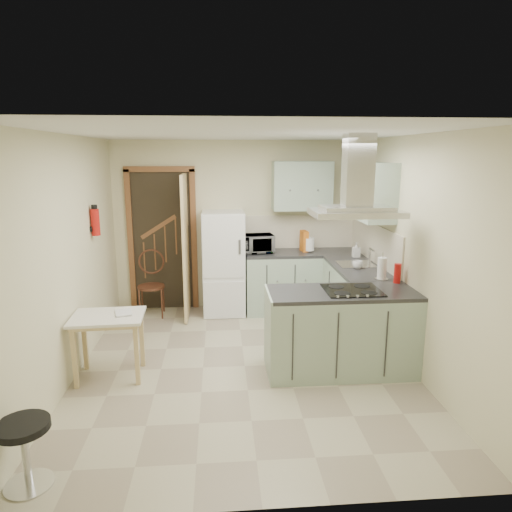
{
  "coord_description": "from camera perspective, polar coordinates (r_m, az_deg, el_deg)",
  "views": [
    {
      "loc": [
        -0.25,
        -4.67,
        2.3
      ],
      "look_at": [
        0.16,
        0.45,
        1.15
      ],
      "focal_mm": 32.0,
      "sensor_mm": 36.0,
      "label": 1
    }
  ],
  "objects": [
    {
      "name": "counter_back",
      "position": [
        6.79,
        3.28,
        -3.21
      ],
      "size": [
        1.08,
        0.6,
        0.9
      ],
      "primitive_type": "cube",
      "color": "#9EB2A0",
      "rests_on": "floor"
    },
    {
      "name": "hob",
      "position": [
        4.9,
        11.95,
        -4.2
      ],
      "size": [
        0.58,
        0.5,
        0.01
      ],
      "primitive_type": "cube",
      "color": "black",
      "rests_on": "peninsula"
    },
    {
      "name": "bentwood_chair",
      "position": [
        6.74,
        -12.97,
        -3.77
      ],
      "size": [
        0.4,
        0.4,
        0.87
      ],
      "primitive_type": "cube",
      "rotation": [
        0.0,
        0.0,
        0.04
      ],
      "color": "#4A3118",
      "rests_on": "floor"
    },
    {
      "name": "right_wall",
      "position": [
        5.2,
        18.7,
        0.31
      ],
      "size": [
        0.0,
        4.2,
        4.2
      ],
      "primitive_type": "plane",
      "rotation": [
        1.57,
        0.0,
        -1.57
      ],
      "color": "beige",
      "rests_on": "floor"
    },
    {
      "name": "fridge",
      "position": [
        6.65,
        -4.05,
        -0.88
      ],
      "size": [
        0.6,
        0.6,
        1.5
      ],
      "primitive_type": "cube",
      "color": "white",
      "rests_on": "floor"
    },
    {
      "name": "back_wall",
      "position": [
        6.85,
        -2.47,
        3.8
      ],
      "size": [
        3.6,
        0.0,
        3.6
      ],
      "primitive_type": "plane",
      "rotation": [
        1.57,
        0.0,
        0.0
      ],
      "color": "beige",
      "rests_on": "floor"
    },
    {
      "name": "cup",
      "position": [
        5.83,
        12.59,
        -1.08
      ],
      "size": [
        0.13,
        0.13,
        0.1
      ],
      "primitive_type": "imported",
      "rotation": [
        0.0,
        0.0,
        -0.02
      ],
      "color": "silver",
      "rests_on": "counter_right"
    },
    {
      "name": "stool",
      "position": [
        3.83,
        -26.84,
        -21.23
      ],
      "size": [
        0.49,
        0.49,
        0.5
      ],
      "primitive_type": "cylinder",
      "rotation": [
        0.0,
        0.0,
        0.42
      ],
      "color": "black",
      "rests_on": "floor"
    },
    {
      "name": "fire_extinguisher",
      "position": [
        5.82,
        -19.45,
        4.0
      ],
      "size": [
        0.1,
        0.1,
        0.32
      ],
      "primitive_type": "cylinder",
      "color": "#B2140F",
      "rests_on": "left_wall"
    },
    {
      "name": "paper_towel",
      "position": [
        5.39,
        15.47,
        -1.46
      ],
      "size": [
        0.14,
        0.14,
        0.26
      ],
      "primitive_type": "cylinder",
      "rotation": [
        0.0,
        0.0,
        0.4
      ],
      "color": "white",
      "rests_on": "counter_right"
    },
    {
      "name": "cereal_box",
      "position": [
        6.74,
        6.03,
        1.88
      ],
      "size": [
        0.1,
        0.21,
        0.3
      ],
      "primitive_type": "cube",
      "rotation": [
        0.0,
        0.0,
        0.11
      ],
      "color": "orange",
      "rests_on": "counter_back"
    },
    {
      "name": "left_wall",
      "position": [
        5.03,
        -22.44,
        -0.4
      ],
      "size": [
        0.0,
        4.2,
        4.2
      ],
      "primitive_type": "plane",
      "rotation": [
        1.57,
        0.0,
        1.57
      ],
      "color": "beige",
      "rests_on": "floor"
    },
    {
      "name": "kettle",
      "position": [
        6.71,
        6.66,
        1.47
      ],
      "size": [
        0.18,
        0.18,
        0.22
      ],
      "primitive_type": "cylinder",
      "rotation": [
        0.0,
        0.0,
        -0.17
      ],
      "color": "white",
      "rests_on": "counter_back"
    },
    {
      "name": "peninsula",
      "position": [
        5.02,
        10.6,
        -9.23
      ],
      "size": [
        1.55,
        0.65,
        0.9
      ],
      "primitive_type": "cube",
      "color": "#9EB2A0",
      "rests_on": "floor"
    },
    {
      "name": "wall_cabinet_right",
      "position": [
        5.84,
        14.26,
        7.83
      ],
      "size": [
        0.35,
        0.9,
        0.7
      ],
      "primitive_type": "cube",
      "color": "#9EB2A0",
      "rests_on": "right_wall"
    },
    {
      "name": "drop_leaf_table",
      "position": [
        5.08,
        -17.82,
        -10.69
      ],
      "size": [
        0.75,
        0.57,
        0.68
      ],
      "primitive_type": "cube",
      "rotation": [
        0.0,
        0.0,
        0.04
      ],
      "color": "tan",
      "rests_on": "floor"
    },
    {
      "name": "ceiling",
      "position": [
        4.68,
        -1.59,
        15.07
      ],
      "size": [
        4.2,
        4.2,
        0.0
      ],
      "primitive_type": "plane",
      "rotation": [
        3.14,
        0.0,
        0.0
      ],
      "color": "silver",
      "rests_on": "back_wall"
    },
    {
      "name": "soap_bottle",
      "position": [
        6.47,
        12.42,
        0.76
      ],
      "size": [
        0.1,
        0.1,
        0.21
      ],
      "primitive_type": "imported",
      "rotation": [
        0.0,
        0.0,
        0.06
      ],
      "color": "silver",
      "rests_on": "counter_right"
    },
    {
      "name": "wall_cabinet_back",
      "position": [
        6.72,
        5.76,
        8.72
      ],
      "size": [
        0.85,
        0.35,
        0.7
      ],
      "primitive_type": "cube",
      "color": "#9EB2A0",
      "rests_on": "back_wall"
    },
    {
      "name": "floor",
      "position": [
        5.21,
        -1.42,
        -13.58
      ],
      "size": [
        4.2,
        4.2,
        0.0
      ],
      "primitive_type": "plane",
      "color": "tan",
      "rests_on": "ground"
    },
    {
      "name": "book",
      "position": [
        4.95,
        -17.21,
        -6.46
      ],
      "size": [
        0.21,
        0.26,
        0.1
      ],
      "primitive_type": "imported",
      "rotation": [
        0.0,
        0.0,
        0.27
      ],
      "color": "#A74937",
      "rests_on": "drop_leaf_table"
    },
    {
      "name": "counter_right",
      "position": [
        6.33,
        11.7,
        -4.65
      ],
      "size": [
        0.6,
        1.95,
        0.9
      ],
      "primitive_type": "cube",
      "color": "#9EB2A0",
      "rests_on": "floor"
    },
    {
      "name": "splashback",
      "position": [
        6.96,
        5.48,
        3.05
      ],
      "size": [
        1.68,
        0.02,
        0.5
      ],
      "primitive_type": "cube",
      "color": "beige",
      "rests_on": "counter_back"
    },
    {
      "name": "red_bottle",
      "position": [
        5.29,
        17.26,
        -2.09
      ],
      "size": [
        0.09,
        0.09,
        0.22
      ],
      "primitive_type": "cylinder",
      "rotation": [
        0.0,
        0.0,
        0.21
      ],
      "color": "red",
      "rests_on": "peninsula"
    },
    {
      "name": "microwave",
      "position": [
        6.6,
        0.06,
        1.55
      ],
      "size": [
        0.51,
        0.38,
        0.26
      ],
      "primitive_type": "imported",
      "rotation": [
        0.0,
        0.0,
        0.13
      ],
      "color": "black",
      "rests_on": "counter_back"
    },
    {
      "name": "sink",
      "position": [
        6.05,
        12.35,
        -1.01
      ],
      "size": [
        0.45,
        0.4,
        0.01
      ],
      "primitive_type": "cube",
      "color": "silver",
      "rests_on": "counter_right"
    },
    {
      "name": "extractor_hood",
      "position": [
        4.73,
        12.39,
        5.29
      ],
      "size": [
        0.9,
        0.55,
        0.1
      ],
      "primitive_type": "cube",
      "color": "silver",
      "rests_on": "ceiling"
    },
    {
      "name": "doorway",
      "position": [
        6.9,
        -11.61,
        1.93
      ],
      "size": [
        1.1,
        0.12,
        2.1
      ],
      "primitive_type": "cube",
      "color": "brown",
      "rests_on": "floor"
    }
  ]
}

